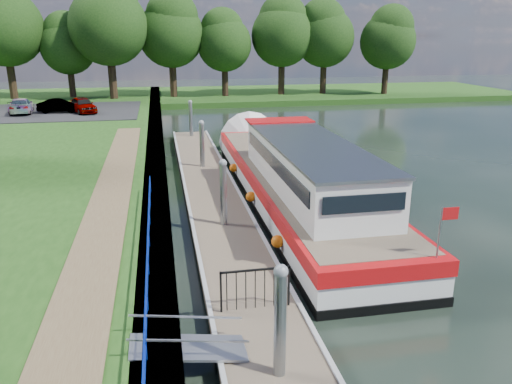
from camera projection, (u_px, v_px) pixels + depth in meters
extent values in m
plane|color=black|center=(274.00, 374.00, 11.21)|extent=(160.00, 160.00, 0.00)
cube|color=#473D2D|center=(156.00, 181.00, 24.68)|extent=(1.10, 90.00, 0.78)
cube|color=#1D4313|center=(274.00, 94.00, 62.01)|extent=(60.00, 18.00, 0.60)
cube|color=brown|center=(103.00, 227.00, 17.66)|extent=(1.60, 40.00, 0.05)
cube|color=black|center=(59.00, 112.00, 44.56)|extent=(14.00, 12.00, 0.06)
cube|color=#0C2DBF|center=(147.00, 267.00, 13.08)|extent=(0.04, 18.00, 0.04)
cube|color=#0C2DBF|center=(148.00, 279.00, 13.18)|extent=(0.03, 18.00, 0.03)
cylinder|color=#0C2DBF|center=(146.00, 345.00, 10.37)|extent=(0.04, 0.04, 0.72)
cylinder|color=#0C2DBF|center=(147.00, 297.00, 12.24)|extent=(0.04, 0.04, 0.72)
cylinder|color=#0C2DBF|center=(148.00, 263.00, 14.11)|extent=(0.04, 0.04, 0.72)
cylinder|color=#0C2DBF|center=(149.00, 236.00, 15.99)|extent=(0.04, 0.04, 0.72)
cylinder|color=#0C2DBF|center=(149.00, 215.00, 17.86)|extent=(0.04, 0.04, 0.72)
cylinder|color=#0C2DBF|center=(150.00, 198.00, 19.73)|extent=(0.04, 0.04, 0.72)
cylinder|color=#0C2DBF|center=(150.00, 184.00, 21.61)|extent=(0.04, 0.04, 0.72)
cube|color=brown|center=(212.00, 192.00, 23.30)|extent=(2.50, 30.00, 0.24)
cube|color=#9EA0A3|center=(265.00, 346.00, 12.13)|extent=(2.30, 5.00, 0.30)
cube|color=#9EA0A3|center=(223.00, 228.00, 19.62)|extent=(2.30, 5.00, 0.30)
cube|color=#9EA0A3|center=(204.00, 175.00, 27.12)|extent=(2.30, 5.00, 0.30)
cube|color=#9EA0A3|center=(193.00, 145.00, 34.61)|extent=(2.30, 5.00, 0.30)
cube|color=#9EA0A3|center=(237.00, 188.00, 23.47)|extent=(0.12, 30.00, 0.06)
cube|color=#9EA0A3|center=(186.00, 191.00, 23.04)|extent=(0.12, 30.00, 0.06)
cylinder|color=gray|center=(280.00, 345.00, 10.41)|extent=(0.26, 0.26, 3.40)
sphere|color=gray|center=(281.00, 271.00, 9.90)|extent=(0.30, 0.30, 0.30)
cylinder|color=gray|center=(224.00, 207.00, 18.84)|extent=(0.26, 0.26, 3.40)
sphere|color=gray|center=(223.00, 163.00, 18.33)|extent=(0.30, 0.30, 0.30)
cylinder|color=gray|center=(202.00, 154.00, 27.27)|extent=(0.26, 0.26, 3.40)
sphere|color=gray|center=(201.00, 123.00, 26.76)|extent=(0.30, 0.30, 0.30)
cylinder|color=gray|center=(191.00, 126.00, 35.70)|extent=(0.26, 0.26, 3.40)
sphere|color=gray|center=(190.00, 102.00, 35.19)|extent=(0.30, 0.30, 0.30)
cube|color=#A5A8AD|center=(189.00, 348.00, 11.16)|extent=(2.58, 1.00, 0.43)
cube|color=#A5A8AD|center=(189.00, 341.00, 10.56)|extent=(2.58, 0.04, 0.41)
cube|color=#A5A8AD|center=(186.00, 317.00, 11.46)|extent=(2.58, 0.04, 0.41)
cube|color=black|center=(221.00, 292.00, 12.81)|extent=(0.05, 0.05, 1.15)
cube|color=black|center=(289.00, 286.00, 13.14)|extent=(0.05, 0.05, 1.15)
cube|color=black|center=(255.00, 270.00, 12.81)|extent=(1.85, 0.05, 0.05)
cube|color=black|center=(227.00, 292.00, 12.84)|extent=(0.02, 0.02, 1.10)
cube|color=black|center=(236.00, 291.00, 12.88)|extent=(0.02, 0.02, 1.10)
cube|color=black|center=(246.00, 290.00, 12.93)|extent=(0.02, 0.02, 1.10)
cube|color=black|center=(255.00, 289.00, 12.98)|extent=(0.02, 0.02, 1.10)
cube|color=black|center=(265.00, 288.00, 13.02)|extent=(0.02, 0.02, 1.10)
cube|color=black|center=(274.00, 287.00, 13.07)|extent=(0.02, 0.02, 1.10)
cube|color=black|center=(283.00, 286.00, 13.11)|extent=(0.02, 0.02, 1.10)
cube|color=black|center=(292.00, 200.00, 22.99)|extent=(4.00, 20.00, 0.55)
cube|color=silver|center=(292.00, 188.00, 22.81)|extent=(3.96, 19.90, 0.65)
cube|color=#B40C0F|center=(293.00, 176.00, 22.64)|extent=(4.04, 20.00, 0.48)
cube|color=brown|center=(293.00, 171.00, 22.57)|extent=(3.68, 19.20, 0.04)
cone|color=silver|center=(251.00, 143.00, 32.57)|extent=(4.00, 1.50, 4.00)
cube|color=silver|center=(309.00, 166.00, 19.97)|extent=(3.00, 11.00, 1.75)
cube|color=gray|center=(310.00, 143.00, 19.69)|extent=(3.10, 11.20, 0.10)
cube|color=black|center=(273.00, 161.00, 19.61)|extent=(0.04, 10.00, 0.55)
cube|color=black|center=(346.00, 158.00, 20.17)|extent=(0.04, 10.00, 0.55)
cube|color=black|center=(278.00, 134.00, 25.09)|extent=(2.60, 0.04, 0.55)
cube|color=black|center=(364.00, 203.00, 14.69)|extent=(2.60, 0.04, 0.55)
cube|color=#B40C0F|center=(279.00, 120.00, 24.54)|extent=(3.20, 1.60, 0.06)
cylinder|color=gray|center=(439.00, 233.00, 13.54)|extent=(0.05, 0.05, 1.50)
cube|color=#B40C0F|center=(450.00, 214.00, 13.42)|extent=(0.50, 0.02, 0.35)
sphere|color=orange|center=(278.00, 242.00, 16.80)|extent=(0.44, 0.44, 0.44)
sphere|color=orange|center=(251.00, 197.00, 21.48)|extent=(0.44, 0.44, 0.44)
sphere|color=orange|center=(234.00, 168.00, 26.16)|extent=(0.44, 0.44, 0.44)
imported|color=#594C47|center=(308.00, 196.00, 16.19)|extent=(0.60, 0.73, 1.72)
cylinder|color=#332316|center=(12.00, 80.00, 53.45)|extent=(0.83, 0.83, 4.21)
sphere|color=black|center=(5.00, 28.00, 51.83)|extent=(7.95, 7.95, 7.95)
sphere|color=black|center=(0.00, 7.00, 51.30)|extent=(6.31, 6.31, 6.31)
cylinder|color=#332316|center=(72.00, 84.00, 55.18)|extent=(0.70, 0.70, 3.10)
sphere|color=black|center=(68.00, 47.00, 54.00)|extent=(5.85, 5.85, 5.85)
sphere|color=black|center=(65.00, 33.00, 53.68)|extent=(4.65, 4.65, 4.65)
cylinder|color=#332316|center=(113.00, 80.00, 53.49)|extent=(0.84, 0.84, 4.29)
sphere|color=black|center=(108.00, 26.00, 51.85)|extent=(8.10, 8.10, 8.10)
sphere|color=black|center=(107.00, 6.00, 51.39)|extent=(6.44, 6.44, 6.44)
cylinder|color=#332316|center=(173.00, 80.00, 56.61)|extent=(0.79, 0.79, 3.83)
sphere|color=black|center=(171.00, 34.00, 55.14)|extent=(7.24, 7.24, 7.24)
sphere|color=black|center=(172.00, 17.00, 54.42)|extent=(5.75, 5.75, 5.75)
cylinder|color=#332316|center=(225.00, 82.00, 57.52)|extent=(0.72, 0.72, 3.26)
sphere|color=black|center=(224.00, 44.00, 56.27)|extent=(6.16, 6.16, 6.16)
sphere|color=black|center=(222.00, 30.00, 56.01)|extent=(4.89, 4.89, 4.89)
cylinder|color=#332316|center=(281.00, 78.00, 58.95)|extent=(0.78, 0.78, 3.77)
sphere|color=black|center=(282.00, 35.00, 57.50)|extent=(7.13, 7.13, 7.13)
sphere|color=black|center=(283.00, 19.00, 57.22)|extent=(5.66, 5.66, 5.66)
cylinder|color=#332316|center=(323.00, 78.00, 59.92)|extent=(0.77, 0.77, 3.65)
sphere|color=black|center=(325.00, 37.00, 58.52)|extent=(6.89, 6.89, 6.89)
sphere|color=black|center=(322.00, 22.00, 57.96)|extent=(5.47, 5.47, 5.47)
cylinder|color=#332316|center=(385.00, 79.00, 59.49)|extent=(0.74, 0.74, 3.41)
sphere|color=black|center=(388.00, 41.00, 58.19)|extent=(6.43, 6.43, 6.43)
sphere|color=black|center=(392.00, 27.00, 57.54)|extent=(5.11, 5.11, 5.11)
imported|color=#999999|center=(83.00, 105.00, 43.47)|extent=(3.07, 4.24, 1.34)
imported|color=#999999|center=(59.00, 106.00, 43.58)|extent=(3.67, 1.46, 1.19)
imported|color=#999999|center=(21.00, 106.00, 43.18)|extent=(2.42, 4.65, 1.29)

